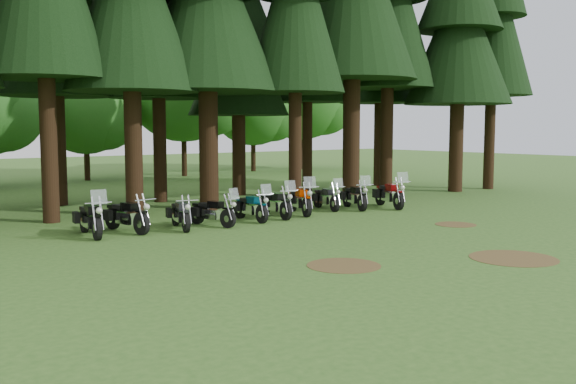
% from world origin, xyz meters
% --- Properties ---
extents(ground, '(120.00, 120.00, 0.00)m').
position_xyz_m(ground, '(0.00, 0.00, 0.00)').
color(ground, '#30581E').
rests_on(ground, ground).
extents(pine_front_9, '(5.44, 5.44, 15.89)m').
position_xyz_m(pine_front_9, '(13.94, 7.83, 9.51)').
color(pine_front_9, black).
rests_on(pine_front_9, ground).
extents(pine_back_4, '(4.94, 4.94, 13.78)m').
position_xyz_m(pine_back_4, '(4.04, 13.25, 8.25)').
color(pine_back_4, black).
rests_on(pine_back_4, ground).
extents(pine_back_5, '(3.94, 3.94, 16.33)m').
position_xyz_m(pine_back_5, '(8.07, 12.86, 9.78)').
color(pine_back_5, black).
rests_on(pine_back_5, ground).
extents(pine_back_6, '(4.59, 4.59, 16.58)m').
position_xyz_m(pine_back_6, '(13.36, 12.79, 9.93)').
color(pine_back_6, black).
rests_on(pine_back_6, ground).
extents(decid_4, '(5.93, 5.76, 7.41)m').
position_xyz_m(decid_4, '(1.58, 26.32, 4.37)').
color(decid_4, black).
rests_on(decid_4, ground).
extents(decid_5, '(8.45, 8.21, 10.56)m').
position_xyz_m(decid_5, '(8.29, 25.71, 6.23)').
color(decid_5, black).
rests_on(decid_5, ground).
extents(decid_6, '(7.06, 6.86, 8.82)m').
position_xyz_m(decid_6, '(14.85, 27.01, 5.20)').
color(decid_6, black).
rests_on(decid_6, ground).
extents(decid_7, '(8.44, 8.20, 10.55)m').
position_xyz_m(decid_7, '(19.46, 26.83, 6.22)').
color(decid_7, black).
rests_on(decid_7, ground).
extents(dirt_patch_0, '(1.80, 1.80, 0.01)m').
position_xyz_m(dirt_patch_0, '(-3.00, -2.00, 0.01)').
color(dirt_patch_0, '#4C3D1E').
rests_on(dirt_patch_0, ground).
extents(dirt_patch_1, '(1.40, 1.40, 0.01)m').
position_xyz_m(dirt_patch_1, '(4.50, 0.50, 0.01)').
color(dirt_patch_1, '#4C3D1E').
rests_on(dirt_patch_1, ground).
extents(dirt_patch_2, '(2.20, 2.20, 0.01)m').
position_xyz_m(dirt_patch_2, '(1.00, -4.00, 0.01)').
color(dirt_patch_2, '#4C3D1E').
rests_on(dirt_patch_2, ground).
extents(motorcycle_0, '(0.63, 2.44, 1.53)m').
position_xyz_m(motorcycle_0, '(-6.27, 5.84, 0.51)').
color(motorcycle_0, black).
rests_on(motorcycle_0, ground).
extents(motorcycle_1, '(0.52, 2.34, 0.96)m').
position_xyz_m(motorcycle_1, '(-5.07, 5.91, 0.49)').
color(motorcycle_1, black).
rests_on(motorcycle_1, ground).
extents(motorcycle_2, '(0.71, 2.14, 0.89)m').
position_xyz_m(motorcycle_2, '(-3.41, 5.44, 0.45)').
color(motorcycle_2, black).
rests_on(motorcycle_2, ground).
extents(motorcycle_3, '(0.77, 2.13, 1.35)m').
position_xyz_m(motorcycle_3, '(-2.25, 5.34, 0.45)').
color(motorcycle_3, black).
rests_on(motorcycle_3, ground).
extents(motorcycle_4, '(0.46, 2.21, 1.39)m').
position_xyz_m(motorcycle_4, '(-0.53, 5.55, 0.46)').
color(motorcycle_4, black).
rests_on(motorcycle_4, ground).
extents(motorcycle_5, '(0.57, 2.32, 1.46)m').
position_xyz_m(motorcycle_5, '(0.64, 5.69, 0.49)').
color(motorcycle_5, black).
rests_on(motorcycle_5, ground).
extents(motorcycle_6, '(1.10, 2.39, 1.54)m').
position_xyz_m(motorcycle_6, '(1.94, 5.86, 0.51)').
color(motorcycle_6, black).
rests_on(motorcycle_6, ground).
extents(motorcycle_7, '(0.77, 2.14, 1.35)m').
position_xyz_m(motorcycle_7, '(3.65, 6.26, 0.45)').
color(motorcycle_7, black).
rests_on(motorcycle_7, ground).
extents(motorcycle_8, '(1.08, 2.25, 1.45)m').
position_xyz_m(motorcycle_8, '(4.71, 5.71, 0.49)').
color(motorcycle_8, black).
rests_on(motorcycle_8, ground).
extents(motorcycle_9, '(1.15, 2.42, 1.56)m').
position_xyz_m(motorcycle_9, '(6.18, 5.18, 0.52)').
color(motorcycle_9, black).
rests_on(motorcycle_9, ground).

